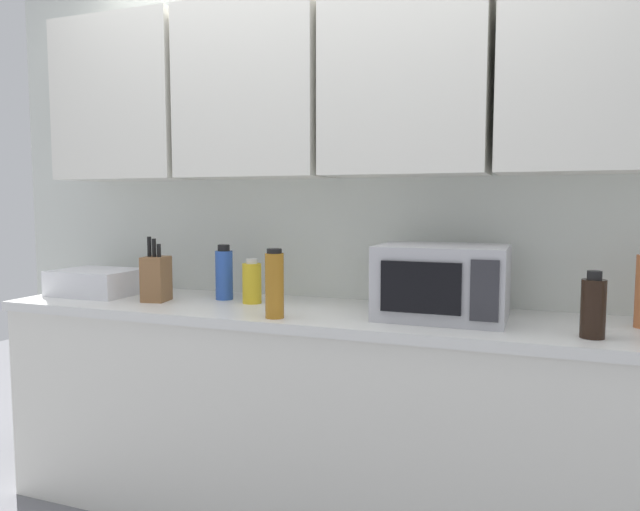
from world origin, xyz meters
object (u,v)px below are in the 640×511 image
at_px(bottle_soy_dark, 593,307).
at_px(bottle_yellow_mustard, 252,282).
at_px(dish_rack, 97,282).
at_px(knife_block, 156,278).
at_px(microwave, 442,282).
at_px(bottle_amber_vinegar, 274,284).
at_px(bottle_blue_cleaner, 224,274).

height_order(bottle_soy_dark, bottle_yellow_mustard, bottle_soy_dark).
distance_m(dish_rack, knife_block, 0.39).
xyz_separation_m(microwave, dish_rack, (-1.64, -0.00, -0.08)).
bearing_deg(bottle_yellow_mustard, microwave, -2.90).
xyz_separation_m(dish_rack, bottle_yellow_mustard, (0.81, 0.05, 0.03)).
height_order(knife_block, bottle_amber_vinegar, knife_block).
relative_size(bottle_soy_dark, bottle_blue_cleaner, 0.88).
xyz_separation_m(bottle_soy_dark, bottle_yellow_mustard, (-1.35, 0.20, -0.01)).
relative_size(knife_block, bottle_yellow_mustard, 1.47).
bearing_deg(bottle_yellow_mustard, bottle_amber_vinegar, -48.72).
distance_m(microwave, bottle_soy_dark, 0.54).
distance_m(bottle_amber_vinegar, bottle_yellow_mustard, 0.36).
relative_size(microwave, bottle_amber_vinegar, 1.80).
xyz_separation_m(microwave, bottle_blue_cleaner, (-1.00, 0.09, -0.02)).
height_order(microwave, bottle_yellow_mustard, microwave).
bearing_deg(knife_block, bottle_yellow_mustard, 13.67).
bearing_deg(microwave, bottle_blue_cleaner, 174.97).
distance_m(knife_block, bottle_yellow_mustard, 0.44).
xyz_separation_m(knife_block, bottle_yellow_mustard, (0.43, 0.10, -0.01)).
relative_size(bottle_soy_dark, bottle_yellow_mustard, 1.12).
bearing_deg(microwave, dish_rack, -179.86).
xyz_separation_m(microwave, bottle_yellow_mustard, (-0.83, 0.04, -0.05)).
height_order(microwave, bottle_amber_vinegar, microwave).
relative_size(dish_rack, bottle_yellow_mustard, 1.94).
bearing_deg(bottle_yellow_mustard, bottle_soy_dark, -8.61).
height_order(bottle_amber_vinegar, bottle_yellow_mustard, bottle_amber_vinegar).
height_order(dish_rack, bottle_yellow_mustard, bottle_yellow_mustard).
bearing_deg(bottle_blue_cleaner, microwave, -5.03).
height_order(dish_rack, bottle_blue_cleaner, bottle_blue_cleaner).
xyz_separation_m(bottle_blue_cleaner, bottle_yellow_mustard, (0.16, -0.05, -0.03)).
height_order(bottle_blue_cleaner, bottle_yellow_mustard, bottle_blue_cleaner).
height_order(knife_block, bottle_blue_cleaner, knife_block).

